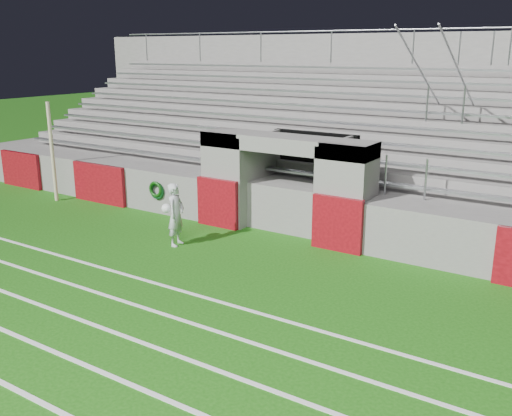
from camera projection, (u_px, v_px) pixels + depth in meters
The scene contains 5 objects.
ground at pixel (204, 273), 12.51m from camera, with size 90.00×90.00×0.00m, color #19550E.
field_post at pixel (52, 152), 18.13m from camera, with size 0.12×0.12×3.18m, color beige.
stadium_structure at pixel (354, 153), 18.55m from camera, with size 26.00×8.48×5.42m.
goalkeeper_with_ball at pixel (176, 214), 14.13m from camera, with size 0.61×0.65×1.59m.
hose_coil at pixel (156, 190), 16.80m from camera, with size 0.53×0.15×0.56m.
Camera 1 is at (7.32, -9.16, 4.74)m, focal length 40.00 mm.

